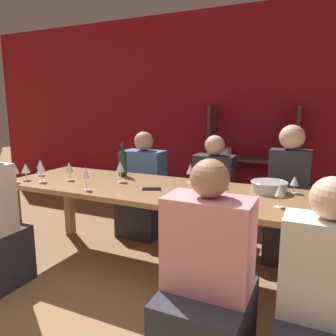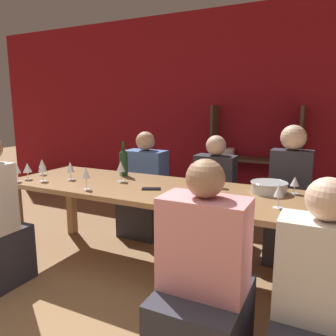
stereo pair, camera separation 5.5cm
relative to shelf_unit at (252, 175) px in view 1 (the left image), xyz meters
The scene contains 23 objects.
wall_back_red 0.90m from the shelf_unit, 146.46° to the left, with size 8.80×0.06×2.70m.
shelf_unit is the anchor object (origin of this frame).
dining_table 1.98m from the shelf_unit, 100.61° to the right, with size 2.81×0.87×0.75m.
mixing_bowl 1.79m from the shelf_unit, 75.54° to the right, with size 0.28×0.28×0.09m.
wine_bottle_green 1.94m from the shelf_unit, 118.83° to the right, with size 0.08×0.08×0.33m.
wine_glass_empty_a 1.81m from the shelf_unit, 69.55° to the right, with size 0.07×0.07×0.14m.
wine_glass_white_a 2.19m from the shelf_unit, 74.94° to the right, with size 0.07×0.07×0.16m.
wine_glass_red_a 2.42m from the shelf_unit, 121.78° to the right, with size 0.07×0.07×0.17m.
wine_glass_red_b 2.45m from the shelf_unit, 111.69° to the right, with size 0.06×0.06×0.19m.
wine_glass_empty_b 2.64m from the shelf_unit, 123.23° to the right, with size 0.07×0.07×0.19m.
wine_glass_empty_c 1.76m from the shelf_unit, 88.39° to the right, with size 0.08×0.08×0.15m.
wine_glass_empty_d 2.75m from the shelf_unit, 126.37° to the right, with size 0.08×0.08×0.15m.
wine_glass_empty_e 1.71m from the shelf_unit, 98.09° to the right, with size 0.07×0.07×0.17m.
wine_glass_white_b 2.84m from the shelf_unit, 125.24° to the right, with size 0.06×0.06×0.16m.
wine_glass_red_c 2.61m from the shelf_unit, 130.08° to the right, with size 0.07×0.07×0.15m.
wine_glass_red_d 2.09m from the shelf_unit, 113.06° to the right, with size 0.08×0.08×0.18m.
wine_glass_white_c 2.03m from the shelf_unit, 86.18° to the right, with size 0.07×0.07×0.17m.
cell_phone 2.08m from the shelf_unit, 101.84° to the right, with size 0.17×0.13×0.01m.
person_near_a 2.77m from the shelf_unit, 83.99° to the right, with size 0.45×0.56×1.16m.
person_far_a 1.17m from the shelf_unit, 98.57° to the right, with size 0.40×0.50×1.13m.
person_far_b 1.53m from the shelf_unit, 129.33° to the right, with size 0.45×0.56×1.15m.
person_near_c 2.81m from the shelf_unit, 72.46° to the right, with size 0.40×0.51×1.10m.
person_far_c 1.34m from the shelf_unit, 65.75° to the right, with size 0.35×0.44×1.26m.
Camera 1 is at (1.07, -0.65, 1.41)m, focal length 35.00 mm.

